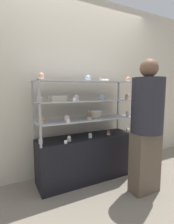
# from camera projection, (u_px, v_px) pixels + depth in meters

# --- Properties ---
(ground_plane) EXTENTS (20.00, 20.00, 0.00)m
(ground_plane) POSITION_uv_depth(u_px,v_px,m) (87.00, 178.00, 2.49)
(ground_plane) COLOR gray
(back_wall) EXTENTS (8.00, 0.05, 2.60)m
(back_wall) POSITION_uv_depth(u_px,v_px,m) (76.00, 86.00, 2.63)
(back_wall) COLOR beige
(back_wall) RESTS_ON ground_plane
(display_base) EXTENTS (1.37, 0.41, 0.61)m
(display_base) POSITION_uv_depth(u_px,v_px,m) (87.00, 157.00, 2.45)
(display_base) COLOR black
(display_base) RESTS_ON ground_plane
(display_riser_lower) EXTENTS (1.37, 0.41, 0.25)m
(display_riser_lower) POSITION_uv_depth(u_px,v_px,m) (87.00, 119.00, 2.38)
(display_riser_lower) COLOR #99999E
(display_riser_lower) RESTS_ON display_base
(display_riser_middle) EXTENTS (1.37, 0.41, 0.25)m
(display_riser_middle) POSITION_uv_depth(u_px,v_px,m) (87.00, 101.00, 2.35)
(display_riser_middle) COLOR #99999E
(display_riser_middle) RESTS_ON display_riser_lower
(display_riser_upper) EXTENTS (1.37, 0.41, 0.25)m
(display_riser_upper) POSITION_uv_depth(u_px,v_px,m) (87.00, 82.00, 2.31)
(display_riser_upper) COLOR #99999E
(display_riser_upper) RESTS_ON display_riser_middle
(layer_cake_centerpiece) EXTENTS (0.20, 0.20, 0.10)m
(layer_cake_centerpiece) POSITION_uv_depth(u_px,v_px,m) (95.00, 113.00, 2.49)
(layer_cake_centerpiece) COLOR beige
(layer_cake_centerpiece) RESTS_ON display_riser_lower
(sheet_cake_frosted) EXTENTS (0.19, 0.15, 0.06)m
(sheet_cake_frosted) POSITION_uv_depth(u_px,v_px,m) (58.00, 98.00, 2.16)
(sheet_cake_frosted) COLOR beige
(sheet_cake_frosted) RESTS_ON display_riser_middle
(cupcake_0) EXTENTS (0.05, 0.05, 0.07)m
(cupcake_0) POSITION_uv_depth(u_px,v_px,m) (41.00, 141.00, 2.07)
(cupcake_0) COLOR beige
(cupcake_0) RESTS_ON display_base
(cupcake_1) EXTENTS (0.05, 0.05, 0.07)m
(cupcake_1) POSITION_uv_depth(u_px,v_px,m) (69.00, 138.00, 2.18)
(cupcake_1) COLOR white
(cupcake_1) RESTS_ON display_base
(cupcake_2) EXTENTS (0.05, 0.05, 0.07)m
(cupcake_2) POSITION_uv_depth(u_px,v_px,m) (90.00, 135.00, 2.33)
(cupcake_2) COLOR white
(cupcake_2) RESTS_ON display_base
(cupcake_3) EXTENTS (0.05, 0.05, 0.07)m
(cupcake_3) POSITION_uv_depth(u_px,v_px,m) (108.00, 133.00, 2.48)
(cupcake_3) COLOR beige
(cupcake_3) RESTS_ON display_base
(cupcake_4) EXTENTS (0.05, 0.05, 0.07)m
(cupcake_4) POSITION_uv_depth(u_px,v_px,m) (127.00, 130.00, 2.61)
(cupcake_4) COLOR white
(cupcake_4) RESTS_ON display_base
(price_tag_0) EXTENTS (0.04, 0.00, 0.04)m
(price_tag_0) POSITION_uv_depth(u_px,v_px,m) (66.00, 142.00, 2.07)
(price_tag_0) COLOR white
(price_tag_0) RESTS_ON display_base
(cupcake_5) EXTENTS (0.07, 0.07, 0.08)m
(cupcake_5) POSITION_uv_depth(u_px,v_px,m) (41.00, 120.00, 2.01)
(cupcake_5) COLOR #CCB28C
(cupcake_5) RESTS_ON display_riser_lower
(cupcake_6) EXTENTS (0.07, 0.07, 0.08)m
(cupcake_6) POSITION_uv_depth(u_px,v_px,m) (67.00, 118.00, 2.14)
(cupcake_6) COLOR beige
(cupcake_6) RESTS_ON display_riser_lower
(cupcake_7) EXTENTS (0.07, 0.07, 0.08)m
(cupcake_7) POSITION_uv_depth(u_px,v_px,m) (89.00, 116.00, 2.32)
(cupcake_7) COLOR beige
(cupcake_7) RESTS_ON display_riser_lower
(cupcake_8) EXTENTS (0.07, 0.07, 0.08)m
(cupcake_8) POSITION_uv_depth(u_px,v_px,m) (128.00, 114.00, 2.57)
(cupcake_8) COLOR white
(cupcake_8) RESTS_ON display_riser_lower
(price_tag_1) EXTENTS (0.04, 0.00, 0.04)m
(price_tag_1) POSITION_uv_depth(u_px,v_px,m) (68.00, 121.00, 2.05)
(price_tag_1) COLOR white
(price_tag_1) RESTS_ON display_riser_lower
(cupcake_9) EXTENTS (0.07, 0.07, 0.08)m
(cupcake_9) POSITION_uv_depth(u_px,v_px,m) (40.00, 99.00, 2.02)
(cupcake_9) COLOR beige
(cupcake_9) RESTS_ON display_riser_middle
(cupcake_10) EXTENTS (0.07, 0.07, 0.08)m
(cupcake_10) POSITION_uv_depth(u_px,v_px,m) (76.00, 98.00, 2.17)
(cupcake_10) COLOR beige
(cupcake_10) RESTS_ON display_riser_middle
(cupcake_11) EXTENTS (0.07, 0.07, 0.08)m
(cupcake_11) POSITION_uv_depth(u_px,v_px,m) (102.00, 97.00, 2.40)
(cupcake_11) COLOR white
(cupcake_11) RESTS_ON display_riser_middle
(cupcake_12) EXTENTS (0.07, 0.07, 0.08)m
(cupcake_12) POSITION_uv_depth(u_px,v_px,m) (127.00, 97.00, 2.58)
(cupcake_12) COLOR #CCB28C
(cupcake_12) RESTS_ON display_riser_middle
(price_tag_2) EXTENTS (0.04, 0.00, 0.04)m
(price_tag_2) POSITION_uv_depth(u_px,v_px,m) (74.00, 100.00, 2.06)
(price_tag_2) COLOR white
(price_tag_2) RESTS_ON display_riser_middle
(cupcake_13) EXTENTS (0.07, 0.07, 0.08)m
(cupcake_13) POSITION_uv_depth(u_px,v_px,m) (41.00, 76.00, 1.93)
(cupcake_13) COLOR beige
(cupcake_13) RESTS_ON display_riser_upper
(cupcake_14) EXTENTS (0.07, 0.07, 0.08)m
(cupcake_14) POSITION_uv_depth(u_px,v_px,m) (88.00, 78.00, 2.25)
(cupcake_14) COLOR white
(cupcake_14) RESTS_ON display_riser_upper
(cupcake_15) EXTENTS (0.07, 0.07, 0.08)m
(cupcake_15) POSITION_uv_depth(u_px,v_px,m) (128.00, 79.00, 2.54)
(cupcake_15) COLOR beige
(cupcake_15) RESTS_ON display_riser_upper
(price_tag_3) EXTENTS (0.04, 0.00, 0.04)m
(price_tag_3) POSITION_uv_depth(u_px,v_px,m) (101.00, 79.00, 2.19)
(price_tag_3) COLOR white
(price_tag_3) RESTS_ON display_riser_upper
(donut_glazed) EXTENTS (0.12, 0.12, 0.04)m
(donut_glazed) POSITION_uv_depth(u_px,v_px,m) (105.00, 80.00, 2.50)
(donut_glazed) COLOR #EFE5CC
(donut_glazed) RESTS_ON display_riser_upper
(customer_figure) EXTENTS (0.37, 0.37, 1.60)m
(customer_figure) POSITION_uv_depth(u_px,v_px,m) (147.00, 123.00, 2.06)
(customer_figure) COLOR brown
(customer_figure) RESTS_ON ground_plane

